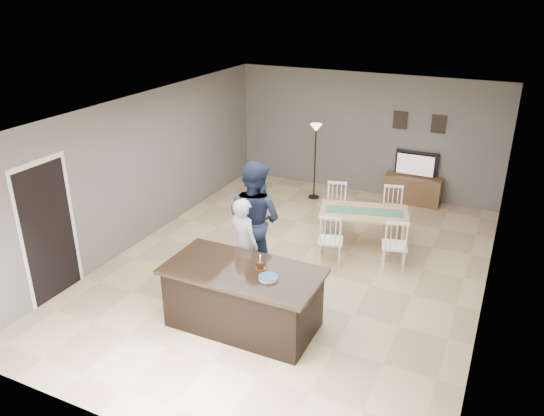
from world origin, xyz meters
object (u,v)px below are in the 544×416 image
at_px(kitchen_island, 243,298).
at_px(tv_console, 412,190).
at_px(woman, 244,244).
at_px(plate_stack, 268,278).
at_px(dining_table, 364,218).
at_px(floor_lamp, 316,141).
at_px(television, 416,164).
at_px(birthday_cake, 260,265).
at_px(man, 254,220).

distance_m(kitchen_island, tv_console, 5.70).
distance_m(woman, plate_stack, 1.33).
bearing_deg(woman, dining_table, -102.75).
distance_m(dining_table, floor_lamp, 2.65).
xyz_separation_m(kitchen_island, television, (1.20, 5.64, 0.41)).
distance_m(birthday_cake, plate_stack, 0.30).
bearing_deg(kitchen_island, television, 77.99).
height_order(tv_console, birthday_cake, birthday_cake).
xyz_separation_m(television, woman, (-1.67, -4.74, -0.10)).
relative_size(woman, birthday_cake, 7.41).
bearing_deg(tv_console, woman, -109.67).
height_order(woman, birthday_cake, woman).
relative_size(tv_console, television, 1.31).
bearing_deg(dining_table, floor_lamp, 115.77).
bearing_deg(man, tv_console, -103.75).
xyz_separation_m(tv_console, birthday_cake, (-1.00, -5.44, 0.65)).
bearing_deg(woman, plate_stack, 151.12).
xyz_separation_m(dining_table, floor_lamp, (-1.68, 1.93, 0.71)).
bearing_deg(birthday_cake, dining_table, 77.79).
bearing_deg(plate_stack, kitchen_island, 169.65).
relative_size(tv_console, plate_stack, 4.65).
bearing_deg(man, woman, 103.42).
bearing_deg(tv_console, floor_lamp, -162.71).
relative_size(plate_stack, dining_table, 0.12).
distance_m(television, floor_lamp, 2.21).
relative_size(birthday_cake, floor_lamp, 0.12).
xyz_separation_m(kitchen_island, man, (-0.51, 1.35, 0.53)).
xyz_separation_m(birthday_cake, floor_lamp, (-1.05, 4.81, 0.36)).
relative_size(television, man, 0.47).
bearing_deg(kitchen_island, dining_table, 74.60).
relative_size(man, birthday_cake, 9.54).
distance_m(man, floor_lamp, 3.61).
distance_m(kitchen_island, man, 1.54).
distance_m(tv_console, dining_table, 2.61).
relative_size(television, woman, 0.60).
height_order(tv_console, television, television).
bearing_deg(plate_stack, tv_console, 82.15).
bearing_deg(man, birthday_cake, 128.50).
height_order(birthday_cake, plate_stack, birthday_cake).
xyz_separation_m(kitchen_island, dining_table, (0.83, 3.01, 0.15)).
height_order(kitchen_island, dining_table, dining_table).
bearing_deg(tv_console, dining_table, -98.25).
relative_size(woman, plate_stack, 5.90).
relative_size(kitchen_island, floor_lamp, 1.27).
bearing_deg(plate_stack, floor_lamp, 104.23).
relative_size(television, floor_lamp, 0.54).
distance_m(woman, man, 0.50).
bearing_deg(plate_stack, man, 123.08).
bearing_deg(kitchen_island, birthday_cake, 31.59).
bearing_deg(dining_table, birthday_cake, -117.49).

